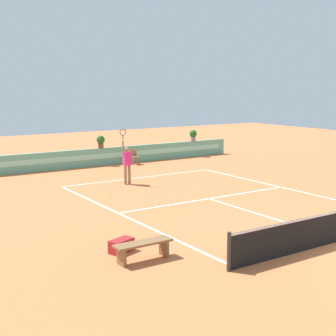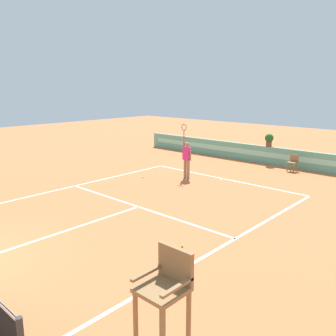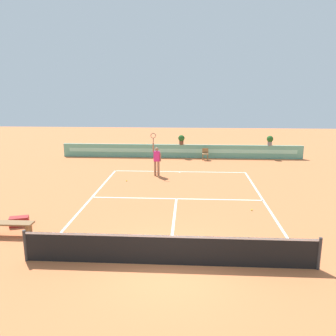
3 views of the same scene
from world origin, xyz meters
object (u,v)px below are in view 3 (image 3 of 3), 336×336
object	(u,v)px
potted_plant_centre	(181,139)
bench_courtside	(11,226)
ball_kid_chair	(205,153)
tennis_player	(157,159)
tennis_ball_near_baseline	(127,181)
potted_plant_far_right	(270,140)
gear_bag	(19,221)
tennis_ball_mid_court	(252,210)

from	to	relation	value
potted_plant_centre	bench_courtside	bearing A→B (deg)	-111.60
ball_kid_chair	bench_courtside	bearing A→B (deg)	-118.56
tennis_player	tennis_ball_near_baseline	size ratio (longest dim) A/B	38.01
ball_kid_chair	tennis_player	distance (m)	5.81
potted_plant_far_right	tennis_player	bearing A→B (deg)	-144.55
ball_kid_chair	gear_bag	size ratio (longest dim) A/B	1.21
tennis_ball_mid_court	potted_plant_far_right	world-z (taller)	potted_plant_far_right
potted_plant_far_right	tennis_ball_near_baseline	bearing A→B (deg)	-143.61
bench_courtside	potted_plant_far_right	size ratio (longest dim) A/B	2.21
bench_courtside	gear_bag	xyz separation A→B (m)	(-0.16, 0.91, -0.20)
tennis_ball_near_baseline	tennis_ball_mid_court	bearing A→B (deg)	-35.38
ball_kid_chair	potted_plant_far_right	world-z (taller)	potted_plant_far_right
gear_bag	tennis_ball_mid_court	world-z (taller)	gear_bag
gear_bag	potted_plant_far_right	xyz separation A→B (m)	(12.47, 13.69, 1.23)
tennis_player	potted_plant_centre	size ratio (longest dim) A/B	3.57
bench_courtside	potted_plant_centre	world-z (taller)	potted_plant_centre
tennis_ball_mid_court	potted_plant_centre	distance (m)	11.98
potted_plant_centre	potted_plant_far_right	xyz separation A→B (m)	(6.53, 0.00, 0.00)
gear_bag	tennis_ball_near_baseline	bearing A→B (deg)	65.93
ball_kid_chair	tennis_ball_mid_court	bearing A→B (deg)	-81.69
tennis_player	tennis_ball_mid_court	world-z (taller)	tennis_player
tennis_player	potted_plant_centre	world-z (taller)	tennis_player
ball_kid_chair	potted_plant_far_right	xyz separation A→B (m)	(4.76, 0.73, 0.93)
tennis_ball_mid_court	ball_kid_chair	bearing A→B (deg)	98.31
ball_kid_chair	potted_plant_centre	bearing A→B (deg)	157.52
tennis_player	potted_plant_far_right	bearing A→B (deg)	35.45
tennis_ball_near_baseline	tennis_ball_mid_court	world-z (taller)	same
potted_plant_centre	tennis_player	bearing A→B (deg)	-103.51
tennis_player	potted_plant_far_right	xyz separation A→B (m)	(7.87, 5.60, 0.36)
bench_courtside	gear_bag	bearing A→B (deg)	100.06
bench_courtside	potted_plant_centre	size ratio (longest dim) A/B	2.21
bench_courtside	tennis_ball_mid_court	xyz separation A→B (m)	(9.11, 3.17, -0.34)
gear_bag	tennis_ball_mid_court	bearing A→B (deg)	13.72
potted_plant_centre	tennis_ball_near_baseline	bearing A→B (deg)	-112.87
gear_bag	tennis_player	distance (m)	9.35
tennis_ball_mid_court	tennis_ball_near_baseline	bearing A→B (deg)	144.62
ball_kid_chair	gear_bag	world-z (taller)	ball_kid_chair
tennis_ball_near_baseline	potted_plant_centre	xyz separation A→B (m)	(2.94, 6.98, 1.38)
tennis_ball_mid_court	potted_plant_far_right	distance (m)	11.95
ball_kid_chair	tennis_player	world-z (taller)	tennis_player
ball_kid_chair	tennis_player	bearing A→B (deg)	-122.59
tennis_player	tennis_ball_mid_court	xyz separation A→B (m)	(4.68, -5.83, -1.02)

